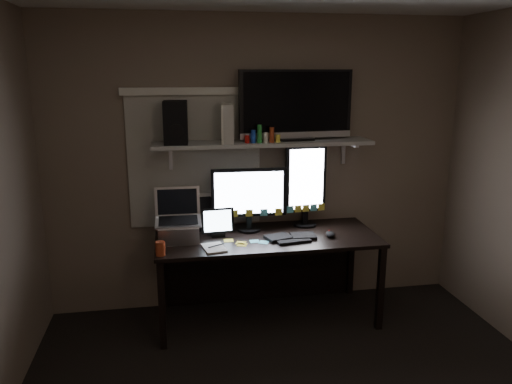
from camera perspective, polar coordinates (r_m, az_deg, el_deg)
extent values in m
plane|color=brown|center=(4.31, 0.34, 3.12)|extent=(3.60, 0.00, 3.60)
cube|color=beige|center=(4.22, -7.00, 3.49)|extent=(1.10, 0.02, 1.10)
cube|color=black|center=(4.09, 1.28, -5.24)|extent=(1.80, 0.75, 0.03)
cube|color=black|center=(4.54, 0.37, -8.15)|extent=(1.80, 0.02, 0.70)
cube|color=black|center=(3.85, -10.71, -12.64)|extent=(0.05, 0.05, 0.70)
cube|color=black|center=(4.18, 14.04, -10.64)|extent=(0.05, 0.05, 0.70)
cube|color=black|center=(4.46, -10.64, -8.82)|extent=(0.05, 0.05, 0.70)
cube|color=black|center=(4.75, 10.77, -7.42)|extent=(0.05, 0.05, 0.70)
cube|color=#A0A09B|center=(4.10, 0.79, 5.63)|extent=(1.80, 0.35, 0.03)
cube|color=black|center=(4.14, -0.82, -0.80)|extent=(0.63, 0.09, 0.55)
cube|color=black|center=(4.28, 5.69, 0.78)|extent=(0.36, 0.10, 0.72)
cube|color=black|center=(4.03, 4.01, -5.13)|extent=(0.43, 0.21, 0.02)
ellipsoid|color=black|center=(4.11, 8.49, -4.78)|extent=(0.09, 0.12, 0.04)
cube|color=beige|center=(3.82, -4.82, -6.37)|extent=(0.19, 0.24, 0.01)
cube|color=black|center=(4.06, -4.42, -3.47)|extent=(0.27, 0.13, 0.23)
cube|color=black|center=(4.21, -6.87, -2.33)|extent=(0.25, 0.13, 0.31)
cube|color=silver|center=(3.95, -8.89, -2.79)|extent=(0.36, 0.30, 0.40)
cylinder|color=#98361B|center=(3.72, -10.87, -6.37)|extent=(0.07, 0.07, 0.10)
cube|color=black|center=(4.15, 4.58, 9.85)|extent=(0.96, 0.23, 0.57)
cube|color=beige|center=(4.02, -3.37, 7.85)|extent=(0.11, 0.26, 0.31)
cube|color=black|center=(3.99, -9.17, 7.86)|extent=(0.20, 0.23, 0.34)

